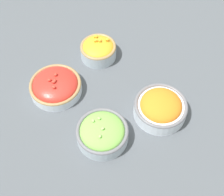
# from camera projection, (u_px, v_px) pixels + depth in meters

# --- Properties ---
(ground_plane) EXTENTS (3.00, 3.00, 0.00)m
(ground_plane) POSITION_uv_depth(u_px,v_px,m) (112.00, 103.00, 1.08)
(ground_plane) COLOR #4C5156
(bowl_squash) EXTENTS (0.14, 0.14, 0.08)m
(bowl_squash) POSITION_uv_depth(u_px,v_px,m) (98.00, 49.00, 1.17)
(bowl_squash) COLOR #B2C1CC
(bowl_squash) RESTS_ON ground_plane
(bowl_lettuce) EXTENTS (0.17, 0.17, 0.08)m
(bowl_lettuce) POSITION_uv_depth(u_px,v_px,m) (102.00, 133.00, 0.98)
(bowl_lettuce) COLOR #B2C1CC
(bowl_lettuce) RESTS_ON ground_plane
(bowl_carrots) EXTENTS (0.18, 0.18, 0.08)m
(bowl_carrots) POSITION_uv_depth(u_px,v_px,m) (161.00, 107.00, 1.03)
(bowl_carrots) COLOR silver
(bowl_carrots) RESTS_ON ground_plane
(bowl_cherry_tomatoes) EXTENTS (0.18, 0.18, 0.07)m
(bowl_cherry_tomatoes) POSITION_uv_depth(u_px,v_px,m) (56.00, 86.00, 1.09)
(bowl_cherry_tomatoes) COLOR silver
(bowl_cherry_tomatoes) RESTS_ON ground_plane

